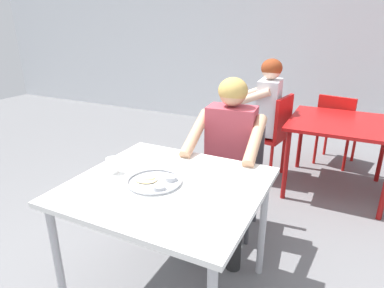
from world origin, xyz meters
TOP-DOWN VIEW (x-y plane):
  - back_wall at (0.00, 3.85)m, footprint 12.00×0.12m
  - table_foreground at (-0.06, 0.10)m, footprint 1.01×0.95m
  - thali_tray at (-0.12, 0.07)m, footprint 0.30×0.30m
  - drinking_cup at (-0.41, 0.07)m, footprint 0.07×0.07m
  - chair_foreground at (0.02, 0.99)m, footprint 0.46×0.44m
  - diner_foreground at (0.04, 0.77)m, footprint 0.53×0.58m
  - table_background_red at (0.72, 1.98)m, footprint 0.93×0.92m
  - chair_red_left at (0.09, 1.99)m, footprint 0.44×0.47m
  - chair_red_far at (0.66, 2.63)m, footprint 0.50×0.52m
  - patron_background at (-0.06, 1.98)m, footprint 0.57×0.52m

SIDE VIEW (x-z plane):
  - chair_red_far at x=0.66m, z-range 0.06..0.89m
  - chair_foreground at x=0.02m, z-range 0.07..0.90m
  - chair_red_left at x=0.09m, z-range 0.08..0.96m
  - table_background_red at x=0.72m, z-range 0.28..0.99m
  - table_foreground at x=-0.06m, z-range 0.30..1.05m
  - diner_foreground at x=0.04m, z-range 0.12..1.34m
  - patron_background at x=-0.06m, z-range 0.12..1.36m
  - thali_tray at x=-0.12m, z-range 0.75..0.78m
  - drinking_cup at x=-0.41m, z-range 0.76..0.85m
  - back_wall at x=0.00m, z-range 0.00..3.40m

